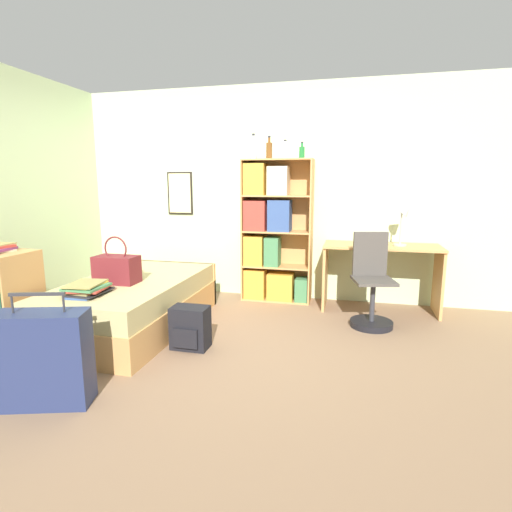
{
  "coord_description": "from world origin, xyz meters",
  "views": [
    {
      "loc": [
        1.46,
        -3.42,
        1.43
      ],
      "look_at": [
        0.57,
        0.19,
        0.75
      ],
      "focal_mm": 28.0,
      "sensor_mm": 36.0,
      "label": 1
    }
  ],
  "objects": [
    {
      "name": "bottle_green",
      "position": [
        0.28,
        1.27,
        1.82
      ],
      "size": [
        0.07,
        0.07,
        0.29
      ],
      "color": "#B7BCC1",
      "rests_on": "bookcase"
    },
    {
      "name": "wall_left",
      "position": [
        -2.02,
        0.0,
        1.3
      ],
      "size": [
        0.06,
        10.0,
        2.6
      ],
      "color": "beige",
      "rests_on": "ground_plane"
    },
    {
      "name": "wall_back",
      "position": [
        -0.0,
        1.5,
        1.3
      ],
      "size": [
        10.0,
        0.09,
        2.6
      ],
      "color": "beige",
      "rests_on": "ground_plane"
    },
    {
      "name": "handbag",
      "position": [
        -0.7,
        -0.15,
        0.63
      ],
      "size": [
        0.4,
        0.22,
        0.45
      ],
      "color": "maroon",
      "rests_on": "bed"
    },
    {
      "name": "desk_lamp",
      "position": [
        2.0,
        1.18,
        1.06
      ],
      "size": [
        0.19,
        0.14,
        0.46
      ],
      "color": "#ADA89E",
      "rests_on": "desk"
    },
    {
      "name": "desk_chair",
      "position": [
        1.66,
        0.64,
        0.32
      ],
      "size": [
        0.46,
        0.46,
        0.94
      ],
      "color": "black",
      "rests_on": "ground_plane"
    },
    {
      "name": "bed",
      "position": [
        -0.63,
        0.02,
        0.25
      ],
      "size": [
        1.04,
        1.9,
        0.5
      ],
      "color": "tan",
      "rests_on": "ground_plane"
    },
    {
      "name": "backpack",
      "position": [
        0.11,
        -0.34,
        0.18
      ],
      "size": [
        0.32,
        0.23,
        0.37
      ],
      "color": "black",
      "rests_on": "ground_plane"
    },
    {
      "name": "ground_plane",
      "position": [
        0.0,
        0.0,
        0.0
      ],
      "size": [
        14.0,
        14.0,
        0.0
      ],
      "primitive_type": "plane",
      "color": "#84664C"
    },
    {
      "name": "book_stack_on_bed",
      "position": [
        -0.71,
        -0.58,
        0.55
      ],
      "size": [
        0.33,
        0.38,
        0.1
      ],
      "color": "#334C84",
      "rests_on": "bed"
    },
    {
      "name": "bookcase",
      "position": [
        0.49,
        1.29,
        0.8
      ],
      "size": [
        0.84,
        0.31,
        1.71
      ],
      "color": "tan",
      "rests_on": "ground_plane"
    },
    {
      "name": "desk",
      "position": [
        1.77,
        1.18,
        0.53
      ],
      "size": [
        1.27,
        0.54,
        0.75
      ],
      "color": "tan",
      "rests_on": "ground_plane"
    },
    {
      "name": "bottle_brown",
      "position": [
        0.47,
        1.27,
        1.81
      ],
      "size": [
        0.07,
        0.07,
        0.26
      ],
      "color": "brown",
      "rests_on": "bookcase"
    },
    {
      "name": "bottle_blue",
      "position": [
        0.84,
        1.3,
        1.78
      ],
      "size": [
        0.06,
        0.06,
        0.19
      ],
      "color": "#1E6B2D",
      "rests_on": "bookcase"
    },
    {
      "name": "bottle_clear",
      "position": [
        0.65,
        1.27,
        1.79
      ],
      "size": [
        0.07,
        0.07,
        0.21
      ],
      "color": "#B7BCC1",
      "rests_on": "bookcase"
    },
    {
      "name": "suitcase",
      "position": [
        -0.44,
        -1.41,
        0.31
      ],
      "size": [
        0.61,
        0.39,
        0.76
      ],
      "color": "navy",
      "rests_on": "ground_plane"
    }
  ]
}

